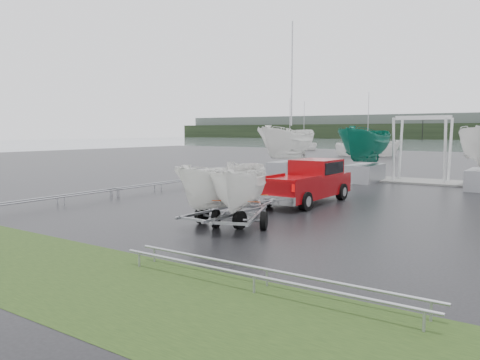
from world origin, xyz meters
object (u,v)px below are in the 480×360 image
(trailer_hitched, at_px, (224,147))
(trailer_parked, at_px, (241,151))
(pickup_truck, at_px, (309,180))
(boat_hoist, at_px, (422,139))

(trailer_hitched, xyz_separation_m, trailer_parked, (0.69, 0.01, -0.11))
(trailer_parked, bearing_deg, pickup_truck, 72.92)
(trailer_hitched, bearing_deg, boat_hoist, 83.73)
(trailer_parked, height_order, boat_hoist, trailer_parked)
(pickup_truck, distance_m, boat_hoist, 11.69)
(pickup_truck, bearing_deg, trailer_parked, -83.76)
(trailer_parked, distance_m, boat_hoist, 17.76)
(pickup_truck, bearing_deg, boat_hoist, 80.31)
(trailer_hitched, bearing_deg, trailer_parked, 1.88)
(pickup_truck, xyz_separation_m, trailer_hitched, (-0.12, -6.34, 1.65))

